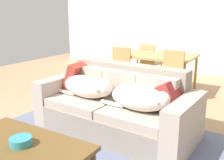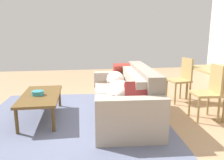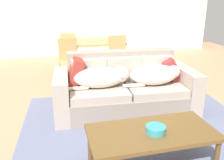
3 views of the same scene
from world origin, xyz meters
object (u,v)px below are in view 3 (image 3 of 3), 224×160
(dog_on_left_cushion, at_px, (103,77))
(dog_on_right_cushion, at_px, (155,74))
(bowl_on_coffee_table, at_px, (156,129))
(dining_chair_far_left, at_px, (69,48))
(couch, at_px, (124,89))
(throw_pillow_by_left_arm, at_px, (75,72))
(dining_chair_near_left, at_px, (70,59))
(coffee_table, at_px, (152,135))
(dining_table, at_px, (90,44))
(dining_chair_near_right, at_px, (118,57))
(throw_pillow_by_right_arm, at_px, (170,69))

(dog_on_left_cushion, xyz_separation_m, dog_on_right_cushion, (0.78, -0.06, -0.00))
(bowl_on_coffee_table, bearing_deg, dining_chair_far_left, 96.89)
(couch, xyz_separation_m, throw_pillow_by_left_arm, (-0.74, 0.10, 0.29))
(throw_pillow_by_left_arm, relative_size, dining_chair_near_left, 0.46)
(dog_on_left_cushion, bearing_deg, coffee_table, -76.74)
(dining_table, xyz_separation_m, dining_chair_near_right, (0.47, -0.61, -0.17))
(coffee_table, bearing_deg, throw_pillow_by_left_arm, 111.05)
(dog_on_right_cushion, relative_size, bowl_on_coffee_table, 4.50)
(dog_on_right_cushion, xyz_separation_m, throw_pillow_by_right_arm, (0.33, 0.18, 0.01))
(throw_pillow_by_right_arm, distance_m, dining_chair_near_right, 1.43)
(dog_on_right_cushion, relative_size, throw_pillow_by_right_arm, 2.41)
(dog_on_left_cushion, height_order, bowl_on_coffee_table, dog_on_left_cushion)
(couch, height_order, dining_chair_near_left, dining_chair_near_left)
(dog_on_left_cushion, bearing_deg, dining_table, 89.16)
(dog_on_left_cushion, distance_m, bowl_on_coffee_table, 1.37)
(dog_on_right_cushion, height_order, throw_pillow_by_right_arm, throw_pillow_by_right_arm)
(couch, relative_size, throw_pillow_by_left_arm, 5.08)
(dog_on_right_cushion, relative_size, dining_table, 0.63)
(dining_chair_far_left, bearing_deg, dog_on_left_cushion, 102.98)
(dining_chair_near_right, relative_size, dining_chair_far_left, 1.07)
(dog_on_left_cushion, distance_m, dining_chair_near_left, 1.50)
(throw_pillow_by_right_arm, bearing_deg, dog_on_right_cushion, -150.84)
(dining_chair_near_left, bearing_deg, dining_chair_near_right, -7.08)
(dog_on_right_cushion, height_order, bowl_on_coffee_table, dog_on_right_cushion)
(coffee_table, relative_size, dining_chair_near_right, 1.36)
(couch, xyz_separation_m, dog_on_left_cushion, (-0.37, -0.12, 0.25))
(couch, bearing_deg, dining_chair_near_left, 121.97)
(dining_chair_near_right, distance_m, dining_chair_far_left, 1.53)
(dog_on_left_cushion, height_order, dining_table, dining_table)
(dog_on_right_cushion, bearing_deg, dining_chair_far_left, 114.31)
(throw_pillow_by_right_arm, xyz_separation_m, dining_chair_far_left, (-1.36, 2.59, -0.11))
(throw_pillow_by_left_arm, relative_size, dining_table, 0.30)
(dining_chair_near_right, xyz_separation_m, dining_chair_far_left, (-0.89, 1.24, -0.03))
(throw_pillow_by_left_arm, distance_m, dining_table, 1.94)
(dining_chair_far_left, bearing_deg, dining_chair_near_right, 133.40)
(coffee_table, distance_m, dining_chair_near_right, 2.81)
(dog_on_right_cushion, relative_size, dining_chair_near_right, 0.95)
(throw_pillow_by_left_arm, bearing_deg, coffee_table, -68.95)
(dog_on_left_cushion, bearing_deg, throw_pillow_by_right_arm, 10.38)
(dog_on_right_cushion, xyz_separation_m, dining_chair_near_right, (-0.14, 1.53, -0.07))
(couch, xyz_separation_m, coffee_table, (-0.15, -1.43, 0.05))
(couch, bearing_deg, dining_chair_near_right, 82.27)
(coffee_table, bearing_deg, dog_on_right_cushion, 65.65)
(dog_on_left_cushion, distance_m, throw_pillow_by_right_arm, 1.12)
(coffee_table, height_order, dining_chair_near_left, dining_chair_near_left)
(bowl_on_coffee_table, xyz_separation_m, dining_chair_far_left, (-0.49, 4.05, 0.03))
(couch, bearing_deg, coffee_table, -92.12)
(dog_on_left_cushion, relative_size, throw_pillow_by_right_arm, 2.50)
(throw_pillow_by_left_arm, distance_m, dining_chair_near_left, 1.23)
(coffee_table, xyz_separation_m, dining_chair_near_right, (0.42, 2.77, 0.13))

